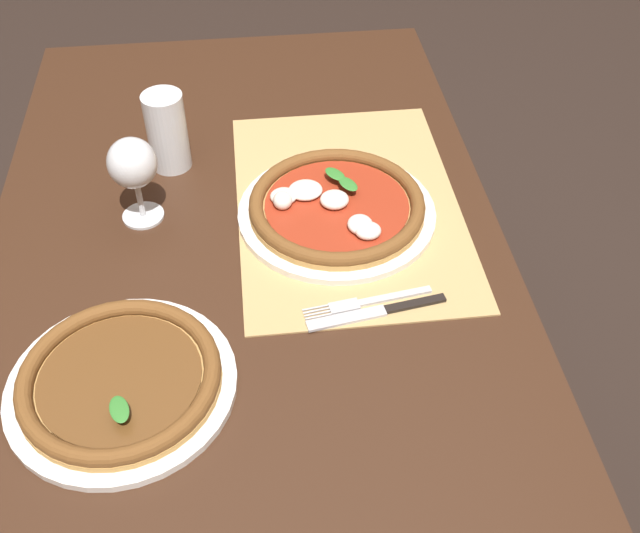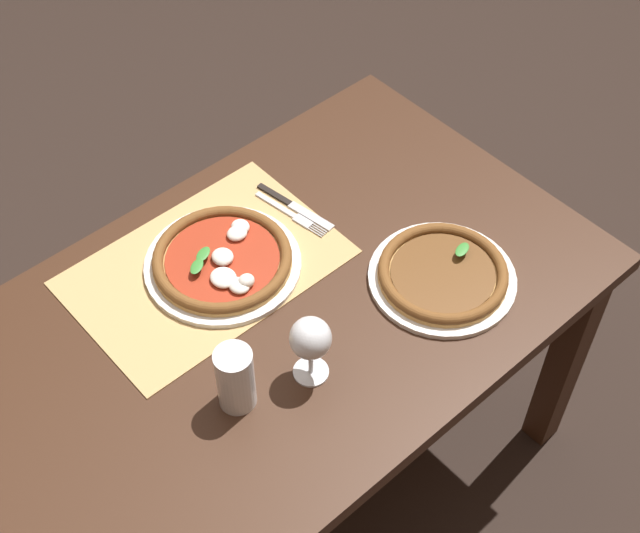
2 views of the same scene
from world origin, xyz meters
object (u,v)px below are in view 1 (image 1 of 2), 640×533
pizza_near (336,207)px  knife (377,312)px  pizza_far (120,380)px  wine_glass (133,167)px  fork (367,302)px  pint_glass (167,133)px

pizza_near → knife: size_ratio=1.55×
pizza_far → wine_glass: (0.36, -0.01, 0.09)m
fork → pizza_near: bearing=5.8°
pizza_near → fork: (-0.20, -0.02, -0.02)m
pint_glass → knife: (-0.41, -0.31, -0.06)m
wine_glass → knife: 0.45m
pizza_near → pizza_far: bearing=133.9°
wine_glass → pint_glass: 0.15m
pizza_near → wine_glass: size_ratio=2.15×
pizza_near → wine_glass: wine_glass is taller
pint_glass → wine_glass: bearing=162.6°
pizza_near → knife: 0.23m
pizza_near → fork: pizza_near is taller
pizza_far → fork: pizza_far is taller
pizza_near → pizza_far: (-0.32, 0.33, -0.00)m
pizza_far → knife: bearing=-75.6°
pizza_far → pint_glass: pint_glass is taller
pizza_near → wine_glass: 0.34m
pizza_near → fork: bearing=-174.2°
pizza_far → pint_glass: 0.51m
wine_glass → knife: wine_glass is taller
pint_glass → fork: (-0.39, -0.30, -0.06)m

